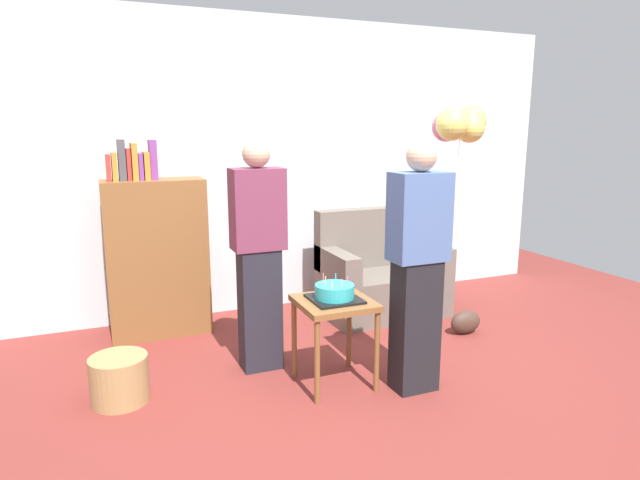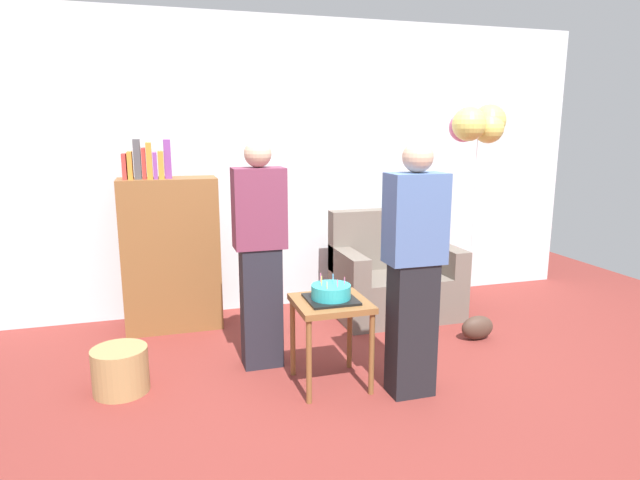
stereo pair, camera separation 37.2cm
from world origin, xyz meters
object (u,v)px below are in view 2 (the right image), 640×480
object	(u,v)px
birthday_cake	(331,293)
balloon_bunch	(478,125)
side_table	(331,313)
wicker_basket	(120,370)
couch	(394,279)
person_blowing_candles	(260,254)
bookshelf	(170,251)
handbag	(477,328)
person_holding_cake	(414,270)

from	to	relation	value
birthday_cake	balloon_bunch	world-z (taller)	balloon_bunch
side_table	wicker_basket	world-z (taller)	side_table
side_table	couch	bearing A→B (deg)	49.88
person_blowing_candles	wicker_basket	size ratio (longest dim) A/B	4.53
balloon_bunch	person_blowing_candles	bearing A→B (deg)	-166.10
bookshelf	person_blowing_candles	distance (m)	1.15
balloon_bunch	wicker_basket	bearing A→B (deg)	-167.77
couch	person_blowing_candles	xyz separation A→B (m)	(-1.38, -0.74, 0.49)
bookshelf	handbag	world-z (taller)	bookshelf
wicker_basket	side_table	bearing A→B (deg)	-12.32
birthday_cake	wicker_basket	size ratio (longest dim) A/B	0.89
person_blowing_candles	person_holding_cake	distance (m)	1.10
person_blowing_candles	wicker_basket	bearing A→B (deg)	175.53
person_holding_cake	wicker_basket	xyz separation A→B (m)	(-1.82, 0.56, -0.68)
person_blowing_candles	person_holding_cake	xyz separation A→B (m)	(0.84, -0.71, 0.00)
couch	balloon_bunch	size ratio (longest dim) A/B	0.58
person_holding_cake	balloon_bunch	world-z (taller)	balloon_bunch
couch	balloon_bunch	bearing A→B (deg)	-20.17
bookshelf	handbag	xyz separation A→B (m)	(2.38, -1.01, -0.58)
couch	side_table	distance (m)	1.55
birthday_cake	balloon_bunch	xyz separation A→B (m)	(1.64, 0.94, 1.09)
person_blowing_candles	person_holding_cake	size ratio (longest dim) A/B	1.00
person_holding_cake	handbag	xyz separation A→B (m)	(0.94, 0.67, -0.73)
side_table	balloon_bunch	distance (m)	2.25
birthday_cake	person_holding_cake	distance (m)	0.56
side_table	wicker_basket	bearing A→B (deg)	167.68
couch	birthday_cake	size ratio (longest dim) A/B	3.44
wicker_basket	person_holding_cake	bearing A→B (deg)	-17.11
bookshelf	person_holding_cake	xyz separation A→B (m)	(1.44, -1.68, 0.15)
birthday_cake	person_holding_cake	xyz separation A→B (m)	(0.46, -0.26, 0.19)
side_table	balloon_bunch	world-z (taller)	balloon_bunch
birthday_cake	person_holding_cake	bearing A→B (deg)	-29.72
handbag	person_holding_cake	bearing A→B (deg)	-144.34
side_table	person_blowing_candles	size ratio (longest dim) A/B	0.36
person_holding_cake	balloon_bunch	bearing A→B (deg)	-134.78
side_table	person_holding_cake	world-z (taller)	person_holding_cake
couch	side_table	world-z (taller)	couch
bookshelf	person_holding_cake	world-z (taller)	person_holding_cake
person_holding_cake	wicker_basket	size ratio (longest dim) A/B	4.53
couch	birthday_cake	xyz separation A→B (m)	(-0.99, -1.18, 0.30)
handbag	balloon_bunch	xyz separation A→B (m)	(0.24, 0.54, 1.63)
side_table	person_holding_cake	size ratio (longest dim) A/B	0.36
person_holding_cake	wicker_basket	bearing A→B (deg)	-17.64
couch	balloon_bunch	world-z (taller)	balloon_bunch
bookshelf	side_table	world-z (taller)	bookshelf
person_holding_cake	handbag	bearing A→B (deg)	-144.87
person_holding_cake	balloon_bunch	xyz separation A→B (m)	(1.18, 1.21, 0.90)
person_holding_cake	wicker_basket	world-z (taller)	person_holding_cake
bookshelf	balloon_bunch	distance (m)	2.86
couch	bookshelf	world-z (taller)	bookshelf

